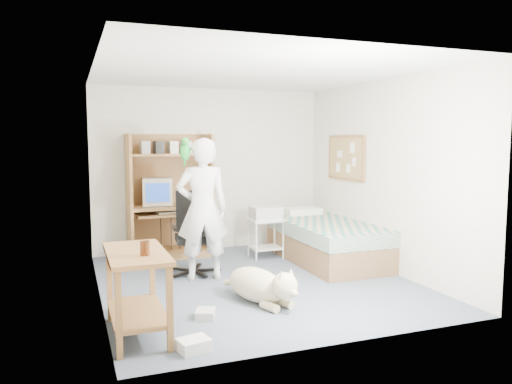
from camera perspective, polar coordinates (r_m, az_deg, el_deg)
floor at (r=6.16m, az=-0.11°, el=-10.18°), size 4.00×4.00×0.00m
wall_back at (r=7.83m, az=-5.24°, el=2.56°), size 3.60×0.02×2.50m
wall_right at (r=6.78m, az=14.31°, el=1.87°), size 0.02×4.00×2.50m
wall_left at (r=5.57m, az=-17.74°, el=0.91°), size 0.02×4.00×2.50m
ceiling at (r=5.97m, az=-0.11°, el=13.55°), size 3.60×4.00×0.02m
computer_hutch at (r=7.46m, az=-9.86°, el=-0.98°), size 1.20×0.63×1.80m
bed at (r=7.16m, az=7.97°, el=-5.56°), size 1.02×2.02×0.66m
side_desk at (r=4.54m, az=-13.45°, el=-9.79°), size 0.50×1.00×0.75m
corkboard at (r=7.51m, az=10.24°, el=3.87°), size 0.04×0.94×0.66m
office_chair at (r=6.50m, az=-7.14°, el=-5.96°), size 0.59×0.59×1.05m
person at (r=6.14m, az=-6.14°, el=-1.97°), size 0.68×0.49×1.74m
parrot at (r=6.05m, az=-8.10°, el=4.74°), size 0.13×0.22×0.35m
dog at (r=5.35m, az=0.48°, el=-10.56°), size 0.62×1.13×0.44m
printer_cart at (r=7.30m, az=1.13°, el=-4.56°), size 0.48×0.38×0.57m
printer at (r=7.25m, az=1.13°, el=-2.36°), size 0.42×0.32×0.18m
crt_monitor at (r=7.42m, az=-11.23°, el=0.10°), size 0.47×0.49×0.40m
keyboard at (r=7.33m, az=-9.51°, el=-2.29°), size 0.47×0.22×0.03m
pencil_cup at (r=7.46m, az=-6.87°, el=-0.95°), size 0.08×0.08×0.12m
drink_glass at (r=4.30m, az=-12.59°, el=-6.31°), size 0.08×0.08×0.12m
floor_box_a at (r=4.28m, az=-7.13°, el=-16.94°), size 0.29×0.25×0.10m
floor_box_b at (r=4.99m, az=-5.80°, el=-13.68°), size 0.25×0.27×0.08m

